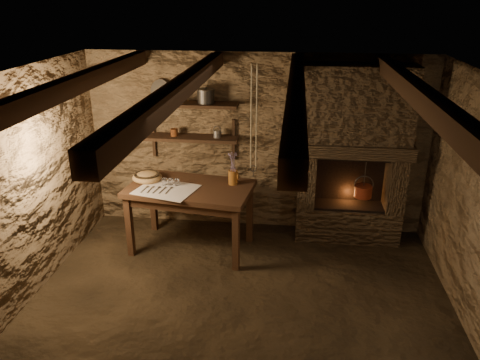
# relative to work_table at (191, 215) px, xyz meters

# --- Properties ---
(floor) EXTENTS (4.50, 4.50, 0.00)m
(floor) POSITION_rel_work_table_xyz_m (0.75, -1.23, -0.46)
(floor) COLOR black
(floor) RESTS_ON ground
(back_wall) EXTENTS (4.50, 0.04, 2.40)m
(back_wall) POSITION_rel_work_table_xyz_m (0.75, 0.77, 0.74)
(back_wall) COLOR #483421
(back_wall) RESTS_ON floor
(front_wall) EXTENTS (4.50, 0.04, 2.40)m
(front_wall) POSITION_rel_work_table_xyz_m (0.75, -3.23, 0.74)
(front_wall) COLOR #483421
(front_wall) RESTS_ON floor
(left_wall) EXTENTS (0.04, 4.00, 2.40)m
(left_wall) POSITION_rel_work_table_xyz_m (-1.50, -1.23, 0.74)
(left_wall) COLOR #483421
(left_wall) RESTS_ON floor
(ceiling) EXTENTS (4.50, 4.00, 0.04)m
(ceiling) POSITION_rel_work_table_xyz_m (0.75, -1.23, 1.94)
(ceiling) COLOR black
(ceiling) RESTS_ON back_wall
(beam_far_left) EXTENTS (0.14, 3.95, 0.16)m
(beam_far_left) POSITION_rel_work_table_xyz_m (-0.75, -1.23, 1.85)
(beam_far_left) COLOR black
(beam_far_left) RESTS_ON ceiling
(beam_mid_left) EXTENTS (0.14, 3.95, 0.16)m
(beam_mid_left) POSITION_rel_work_table_xyz_m (0.25, -1.23, 1.85)
(beam_mid_left) COLOR black
(beam_mid_left) RESTS_ON ceiling
(beam_mid_right) EXTENTS (0.14, 3.95, 0.16)m
(beam_mid_right) POSITION_rel_work_table_xyz_m (1.25, -1.23, 1.85)
(beam_mid_right) COLOR black
(beam_mid_right) RESTS_ON ceiling
(beam_far_right) EXTENTS (0.14, 3.95, 0.16)m
(beam_far_right) POSITION_rel_work_table_xyz_m (2.25, -1.23, 1.85)
(beam_far_right) COLOR black
(beam_far_right) RESTS_ON ceiling
(shelf_lower) EXTENTS (1.25, 0.30, 0.04)m
(shelf_lower) POSITION_rel_work_table_xyz_m (-0.10, 0.61, 0.84)
(shelf_lower) COLOR black
(shelf_lower) RESTS_ON back_wall
(shelf_upper) EXTENTS (1.25, 0.30, 0.04)m
(shelf_upper) POSITION_rel_work_table_xyz_m (-0.10, 0.61, 1.29)
(shelf_upper) COLOR black
(shelf_upper) RESTS_ON back_wall
(hearth) EXTENTS (1.43, 0.51, 2.30)m
(hearth) POSITION_rel_work_table_xyz_m (2.00, 0.54, 0.76)
(hearth) COLOR #382A1C
(hearth) RESTS_ON floor
(work_table) EXTENTS (1.61, 1.05, 0.86)m
(work_table) POSITION_rel_work_table_xyz_m (0.00, 0.00, 0.00)
(work_table) COLOR #311D11
(work_table) RESTS_ON floor
(linen_cloth) EXTENTS (0.81, 0.71, 0.01)m
(linen_cloth) POSITION_rel_work_table_xyz_m (-0.26, -0.14, 0.40)
(linen_cloth) COLOR silver
(linen_cloth) RESTS_ON work_table
(pewter_cutlery_row) EXTENTS (0.61, 0.36, 0.01)m
(pewter_cutlery_row) POSITION_rel_work_table_xyz_m (-0.26, -0.16, 0.41)
(pewter_cutlery_row) COLOR gray
(pewter_cutlery_row) RESTS_ON linen_cloth
(drinking_glasses) EXTENTS (0.22, 0.07, 0.09)m
(drinking_glasses) POSITION_rel_work_table_xyz_m (-0.24, -0.01, 0.45)
(drinking_glasses) COLOR silver
(drinking_glasses) RESTS_ON linen_cloth
(stoneware_jug) EXTENTS (0.13, 0.12, 0.41)m
(stoneware_jug) POSITION_rel_work_table_xyz_m (0.52, 0.14, 0.57)
(stoneware_jug) COLOR #AC6421
(stoneware_jug) RESTS_ON work_table
(wooden_bowl) EXTENTS (0.45, 0.45, 0.13)m
(wooden_bowl) POSITION_rel_work_table_xyz_m (-0.58, 0.13, 0.44)
(wooden_bowl) COLOR #A87F49
(wooden_bowl) RESTS_ON work_table
(iron_stockpot) EXTENTS (0.26, 0.26, 0.16)m
(iron_stockpot) POSITION_rel_work_table_xyz_m (0.11, 0.61, 1.39)
(iron_stockpot) COLOR #2C2927
(iron_stockpot) RESTS_ON shelf_upper
(tin_pan) EXTENTS (0.30, 0.20, 0.27)m
(tin_pan) POSITION_rel_work_table_xyz_m (-0.51, 0.71, 1.44)
(tin_pan) COLOR #9F9E9A
(tin_pan) RESTS_ON shelf_upper
(small_kettle) EXTENTS (0.17, 0.15, 0.15)m
(small_kettle) POSITION_rel_work_table_xyz_m (0.25, 0.61, 0.90)
(small_kettle) COLOR #9F9E9A
(small_kettle) RESTS_ON shelf_lower
(rusty_tin) EXTENTS (0.12, 0.12, 0.10)m
(rusty_tin) POSITION_rel_work_table_xyz_m (-0.32, 0.61, 0.90)
(rusty_tin) COLOR #572811
(rusty_tin) RESTS_ON shelf_lower
(red_pot) EXTENTS (0.29, 0.29, 0.54)m
(red_pot) POSITION_rel_work_table_xyz_m (2.17, 0.49, 0.24)
(red_pot) COLOR maroon
(red_pot) RESTS_ON hearth
(hanging_ropes) EXTENTS (0.08, 0.08, 1.20)m
(hanging_ropes) POSITION_rel_work_table_xyz_m (0.80, -0.18, 1.34)
(hanging_ropes) COLOR tan
(hanging_ropes) RESTS_ON ceiling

